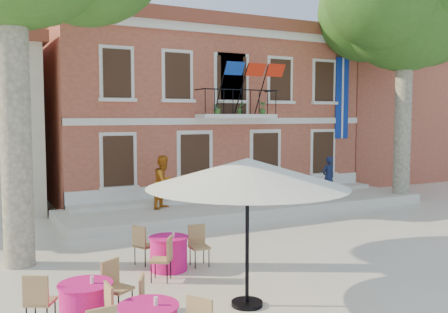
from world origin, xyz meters
TOP-DOWN VIEW (x-y plane):
  - ground at (0.00, 0.00)m, footprint 90.00×90.00m
  - main_building at (2.00, 9.99)m, footprint 13.50×9.59m
  - neighbor_east at (14.00, 11.00)m, footprint 9.40×9.40m
  - terrace at (2.00, 4.40)m, footprint 14.00×3.40m
  - plane_tree_east at (8.51, 3.26)m, footprint 5.52×5.52m
  - patio_umbrella at (-2.93, -3.76)m, footprint 3.69×3.69m
  - pedestrian_navy at (5.10, 3.74)m, footprint 0.62×0.43m
  - pedestrian_orange at (-1.38, 4.67)m, footprint 1.14×1.11m
  - cafe_table_0 at (-5.79, -3.41)m, footprint 1.87×1.63m
  - cafe_table_1 at (-3.43, -1.08)m, footprint 1.68×1.87m

SIDE VIEW (x-z plane):
  - ground at x=0.00m, z-range 0.00..0.00m
  - terrace at x=2.00m, z-range 0.00..0.30m
  - cafe_table_0 at x=-5.79m, z-range -0.05..0.90m
  - cafe_table_1 at x=-3.43m, z-range -0.05..0.90m
  - pedestrian_navy at x=5.10m, z-range 0.30..1.94m
  - pedestrian_orange at x=-1.38m, z-range 0.30..2.15m
  - patio_umbrella at x=-2.93m, z-range 1.09..3.83m
  - neighbor_east at x=14.00m, z-range 0.02..6.42m
  - main_building at x=2.00m, z-range 0.03..7.53m
  - plane_tree_east at x=8.51m, z-range 2.58..13.42m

